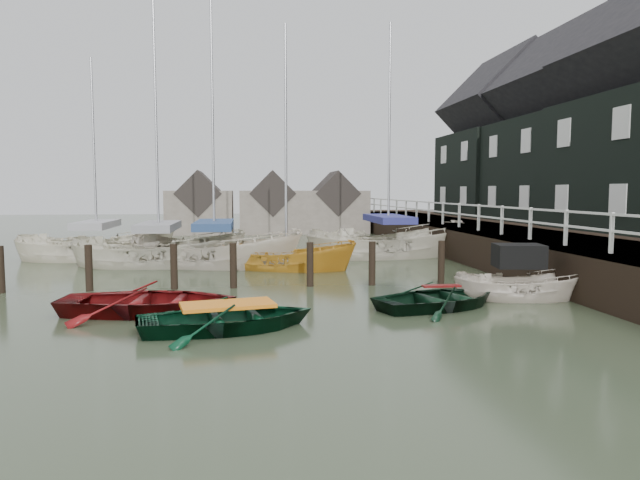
{
  "coord_description": "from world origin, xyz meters",
  "views": [
    {
      "loc": [
        -0.76,
        -14.74,
        3.03
      ],
      "look_at": [
        1.61,
        3.76,
        1.4
      ],
      "focal_mm": 32.0,
      "sensor_mm": 36.0,
      "label": 1
    }
  ],
  "objects": [
    {
      "name": "sailboat_b",
      "position": [
        -2.06,
        8.24,
        0.06
      ],
      "size": [
        7.72,
        4.95,
        11.86
      ],
      "rotation": [
        0.0,
        0.0,
        1.24
      ],
      "color": "beige",
      "rests_on": "ground"
    },
    {
      "name": "sailboat_c",
      "position": [
        0.73,
        7.05,
        0.02
      ],
      "size": [
        5.85,
        3.94,
        10.27
      ],
      "rotation": [
        0.0,
        0.0,
        1.19
      ],
      "color": "#BD8323",
      "rests_on": "ground"
    },
    {
      "name": "pier",
      "position": [
        9.48,
        10.0,
        0.71
      ],
      "size": [
        3.04,
        32.0,
        2.7
      ],
      "color": "black",
      "rests_on": "ground"
    },
    {
      "name": "rowboat_green",
      "position": [
        -1.2,
        -2.36,
        0.0
      ],
      "size": [
        4.31,
        3.45,
        0.8
      ],
      "primitive_type": "imported",
      "rotation": [
        0.0,
        0.0,
        1.77
      ],
      "color": "black",
      "rests_on": "ground"
    },
    {
      "name": "sailboat_d",
      "position": [
        5.63,
        10.56,
        0.06
      ],
      "size": [
        7.86,
        3.63,
        11.91
      ],
      "rotation": [
        0.0,
        0.0,
        1.67
      ],
      "color": "beige",
      "rests_on": "ground"
    },
    {
      "name": "rowboat_dkgreen",
      "position": [
        4.22,
        -0.68,
        0.0
      ],
      "size": [
        4.35,
        3.72,
        0.76
      ],
      "primitive_type": "imported",
      "rotation": [
        0.0,
        0.0,
        1.92
      ],
      "color": "black",
      "rests_on": "ground"
    },
    {
      "name": "quay_houses",
      "position": [
        14.99,
        8.66,
        5.68
      ],
      "size": [
        6.52,
        28.14,
        10.01
      ],
      "color": "black",
      "rests_on": "ground"
    },
    {
      "name": "mooring_pilings",
      "position": [
        -1.11,
        3.0,
        0.5
      ],
      "size": [
        13.72,
        0.22,
        1.8
      ],
      "color": "black",
      "rests_on": "ground"
    },
    {
      "name": "land_strip",
      "position": [
        15.0,
        10.0,
        0.0
      ],
      "size": [
        14.0,
        38.0,
        1.5
      ],
      "primitive_type": "cube",
      "color": "black",
      "rests_on": "ground"
    },
    {
      "name": "motorboat",
      "position": [
        6.8,
        0.13,
        0.12
      ],
      "size": [
        3.93,
        2.03,
        2.24
      ],
      "rotation": [
        0.0,
        0.0,
        1.4
      ],
      "color": "beige",
      "rests_on": "ground"
    },
    {
      "name": "sailboat_e",
      "position": [
        -7.3,
        11.17,
        0.06
      ],
      "size": [
        6.87,
        3.08,
        9.98
      ],
      "rotation": [
        0.0,
        0.0,
        1.66
      ],
      "color": "beige",
      "rests_on": "ground"
    },
    {
      "name": "ground",
      "position": [
        0.0,
        0.0,
        0.0
      ],
      "size": [
        120.0,
        120.0,
        0.0
      ],
      "primitive_type": "plane",
      "color": "#2F3B25",
      "rests_on": "ground"
    },
    {
      "name": "sailboat_a",
      "position": [
        -4.27,
        8.61,
        0.06
      ],
      "size": [
        7.1,
        3.12,
        11.76
      ],
      "rotation": [
        0.0,
        0.0,
        1.49
      ],
      "color": "beige",
      "rests_on": "ground"
    },
    {
      "name": "far_sheds",
      "position": [
        0.83,
        26.0,
        1.86
      ],
      "size": [
        14.0,
        4.08,
        4.39
      ],
      "color": "#665B51",
      "rests_on": "ground"
    },
    {
      "name": "rowboat_red",
      "position": [
        -3.18,
        -0.46,
        0.0
      ],
      "size": [
        4.54,
        3.42,
        0.89
      ],
      "primitive_type": "imported",
      "rotation": [
        0.0,
        0.0,
        1.49
      ],
      "color": "#610D0E",
      "rests_on": "ground"
    }
  ]
}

